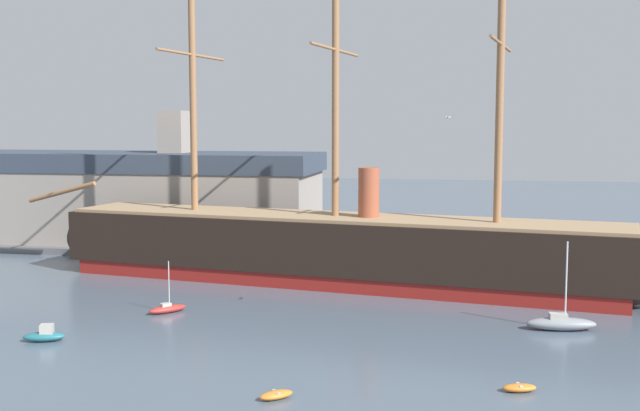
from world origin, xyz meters
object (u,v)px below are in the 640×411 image
Objects in this scene: dinghy_distant_centre at (398,259)px; motorboat_mid_left at (45,335)px; dinghy_mid_right at (519,388)px; seagull_in_flight at (448,117)px; sailboat_alongside_bow at (167,308)px; sailboat_alongside_stern at (561,323)px; tall_ship at (335,248)px; dinghy_near_centre at (276,395)px; dockside_warehouse_left at (101,199)px.

motorboat_mid_left is at bearing -120.06° from dinghy_distant_centre.
dinghy_mid_right is 19.61m from seagull_in_flight.
sailboat_alongside_bow is 0.64× the size of sailboat_alongside_stern.
motorboat_mid_left is (-17.12, -24.22, -3.12)m from tall_ship.
sailboat_alongside_bow is (5.47, 9.75, -0.07)m from motorboat_mid_left.
sailboat_alongside_bow reaches higher than dinghy_near_centre.
dinghy_mid_right is at bearing -27.28° from sailboat_alongside_bow.
sailboat_alongside_stern reaches higher than dinghy_mid_right.
motorboat_mid_left is (-19.35, 8.36, 0.19)m from dinghy_near_centre.
motorboat_mid_left is at bearing -164.53° from sailboat_alongside_stern.
seagull_in_flight is (-4.73, 10.50, 15.88)m from dinghy_mid_right.
dockside_warehouse_left is at bearing 172.85° from dinghy_distant_centre.
dinghy_near_centre is 21.08m from motorboat_mid_left.
motorboat_mid_left is at bearing 172.29° from dinghy_mid_right.
tall_ship is at bearing 51.15° from sailboat_alongside_bow.
dinghy_mid_right is at bearing -105.02° from sailboat_alongside_stern.
dockside_warehouse_left is 57.70× the size of seagull_in_flight.
dinghy_mid_right is 15.24m from sailboat_alongside_stern.
seagull_in_flight is (11.21, -18.20, 12.56)m from tall_ship.
dinghy_distant_centre is (2.71, 46.48, 0.01)m from dinghy_near_centre.
seagull_in_flight is at bearing -154.06° from sailboat_alongside_stern.
tall_ship reaches higher than dinghy_distant_centre.
tall_ship is 29.83m from motorboat_mid_left.
dockside_warehouse_left is at bearing 140.74° from seagull_in_flight.
dinghy_near_centre is 2.03× the size of seagull_in_flight.
dinghy_mid_right is at bearing -43.53° from dockside_warehouse_left.
tall_ship is 18.85m from sailboat_alongside_bow.
dinghy_mid_right is 0.94× the size of dinghy_distant_centre.
sailboat_alongside_bow reaches higher than motorboat_mid_left.
sailboat_alongside_stern is at bearing -61.80° from dinghy_distant_centre.
dinghy_near_centre is at bearing -23.37° from motorboat_mid_left.
dockside_warehouse_left is (-38.97, 4.89, 5.73)m from dinghy_distant_centre.
sailboat_alongside_bow reaches higher than dinghy_distant_centre.
sailboat_alongside_stern is at bearing 74.98° from dinghy_mid_right.
dockside_warehouse_left is (-49.97, 47.48, 5.75)m from dinghy_mid_right.
motorboat_mid_left is 1.47× the size of dinghy_mid_right.
seagull_in_flight is at bearing -58.37° from tall_ship.
dinghy_distant_centre is (16.59, 28.36, -0.11)m from sailboat_alongside_bow.
dinghy_near_centre is at bearing -52.54° from sailboat_alongside_bow.
sailboat_alongside_bow reaches higher than dinghy_mid_right.
dinghy_distant_centre is (-14.94, 27.87, -0.31)m from sailboat_alongside_stern.
dinghy_distant_centre is at bearing 59.94° from motorboat_mid_left.
tall_ship is at bearing -28.89° from dockside_warehouse_left.
seagull_in_flight reaches higher than dinghy_near_centre.
tall_ship reaches higher than dockside_warehouse_left.
sailboat_alongside_stern is 18.30m from seagull_in_flight.
dinghy_near_centre is at bearing -121.98° from seagull_in_flight.
tall_ship is at bearing 144.89° from sailboat_alongside_stern.
sailboat_alongside_bow is (-11.65, -14.47, -3.19)m from tall_ship.
motorboat_mid_left is at bearing -125.25° from tall_ship.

